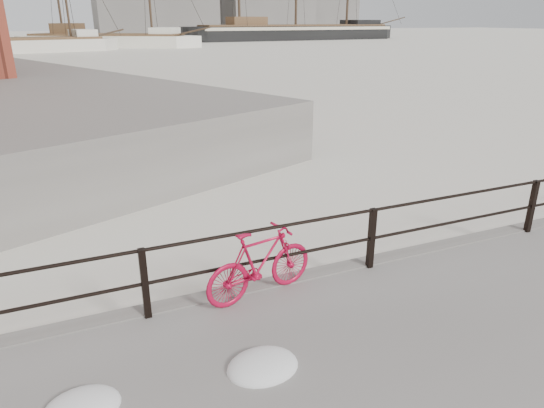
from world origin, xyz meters
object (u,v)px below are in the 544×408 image
object	(u,v)px
bicycle	(260,263)
schooner_mid	(109,47)
barque_black	(295,40)
schooner_left	(27,52)

from	to	relation	value
bicycle	schooner_mid	distance (m)	77.84
barque_black	schooner_left	world-z (taller)	barque_black
bicycle	schooner_left	bearing A→B (deg)	82.94
barque_black	schooner_left	distance (m)	55.31
schooner_mid	barque_black	bearing A→B (deg)	48.30
bicycle	barque_black	size ratio (longest dim) A/B	0.03
schooner_mid	schooner_left	size ratio (longest dim) A/B	1.24
barque_black	schooner_mid	size ratio (longest dim) A/B	1.75
barque_black	schooner_left	xyz separation A→B (m)	(-50.33, -22.93, 0.00)
barque_black	schooner_mid	world-z (taller)	barque_black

